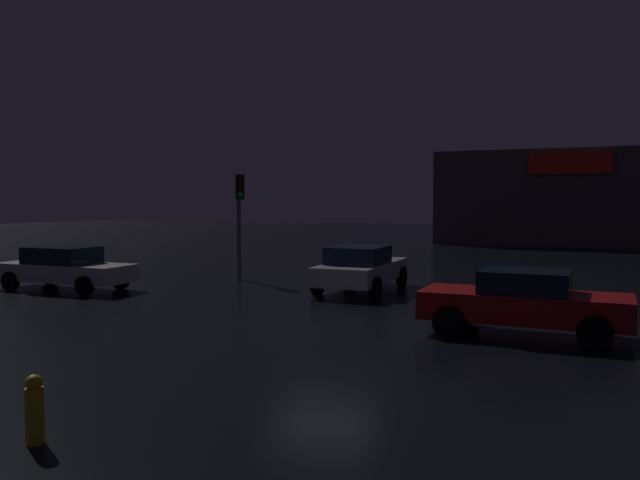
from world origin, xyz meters
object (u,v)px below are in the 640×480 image
(store_building, at_px, (574,198))
(car_crossing, at_px, (524,302))
(car_near, at_px, (361,268))
(car_far, at_px, (65,268))
(fire_hydrant, at_px, (35,410))
(traffic_signal_cross_left, at_px, (239,207))

(store_building, bearing_deg, car_crossing, -87.83)
(car_near, xyz_separation_m, car_far, (-8.82, -3.79, -0.03))
(store_building, relative_size, car_far, 3.57)
(fire_hydrant, bearing_deg, traffic_signal_cross_left, 113.23)
(traffic_signal_cross_left, xyz_separation_m, fire_hydrant, (6.30, -14.68, -2.24))
(store_building, xyz_separation_m, traffic_signal_cross_left, (-9.57, -25.65, -0.34))
(car_near, bearing_deg, store_building, 80.29)
(car_near, height_order, car_crossing, car_near)
(car_near, bearing_deg, car_far, -156.77)
(car_near, bearing_deg, fire_hydrant, -84.81)
(car_far, bearing_deg, car_crossing, -4.53)
(car_near, height_order, fire_hydrant, car_near)
(traffic_signal_cross_left, distance_m, car_crossing, 12.35)
(traffic_signal_cross_left, relative_size, fire_hydrant, 4.49)
(car_far, height_order, car_crossing, car_crossing)
(store_building, distance_m, traffic_signal_cross_left, 27.38)
(car_crossing, distance_m, fire_hydrant, 10.00)
(store_building, relative_size, traffic_signal_cross_left, 4.35)
(car_far, bearing_deg, fire_hydrant, -45.03)
(store_building, distance_m, fire_hydrant, 40.55)
(traffic_signal_cross_left, bearing_deg, car_far, -129.43)
(car_far, xyz_separation_m, car_crossing, (14.54, -1.15, 0.03))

